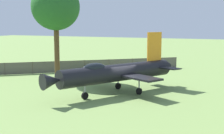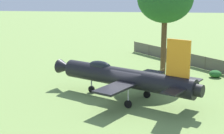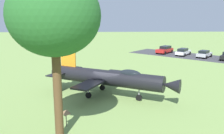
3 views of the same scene
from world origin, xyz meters
The scene contains 8 objects.
ground_plane centered at (0.00, 0.00, 0.00)m, with size 200.00×200.00×0.00m, color #75934C.
parking_strip centered at (-19.44, -22.19, 0.00)m, with size 30.27×8.00×0.00m, color #38383D.
display_jet centered at (-0.32, 0.17, 1.93)m, with size 12.76×8.79×5.37m.
shade_tree centered at (3.17, 8.54, 7.85)m, with size 5.60×4.87×10.39m.
info_plaque centered at (3.00, 6.79, 0.85)m, with size 0.67×0.72×1.14m.
parked_car_silver centered at (-19.44, -22.07, 0.73)m, with size 4.03×4.19×1.40m.
parked_car_white centered at (-16.25, -24.89, 0.75)m, with size 4.28×4.74×1.45m.
parked_car_red centered at (-13.22, -27.87, 0.80)m, with size 4.57×4.84×1.56m.
Camera 3 is at (0.34, 23.23, 7.88)m, focal length 38.58 mm.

